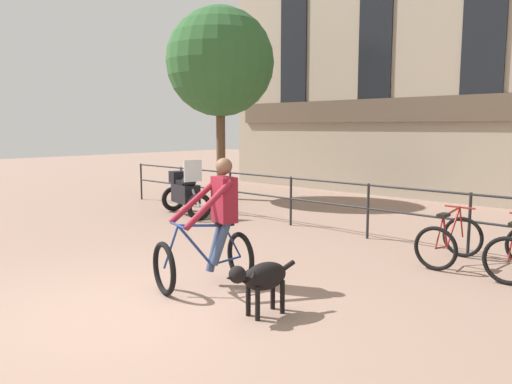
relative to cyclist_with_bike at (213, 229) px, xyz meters
name	(u,v)px	position (x,y,z in m)	size (l,w,h in m)	color
ground_plane	(128,312)	(0.00, -1.30, -0.76)	(60.00, 60.00, 0.00)	#8E7060
canal_railing	(368,202)	(0.00, 3.90, -0.05)	(15.05, 0.05, 1.05)	#232326
building_facade	(488,39)	(0.00, 9.69, 3.64)	(18.00, 0.72, 8.84)	gray
cyclist_with_bike	(213,229)	(0.00, 0.00, 0.00)	(0.96, 1.31, 1.70)	black
dog	(261,278)	(1.18, -0.34, -0.33)	(0.36, 0.95, 0.63)	black
parked_motorcycle	(185,192)	(-4.48, 3.11, -0.20)	(1.70, 0.99, 1.35)	black
parked_bicycle_near_lamp	(450,241)	(1.83, 3.24, -0.41)	(0.67, 1.12, 0.86)	black
tree_canalside_left	(220,62)	(-5.93, 5.61, 3.16)	(3.09, 3.09, 5.49)	brown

